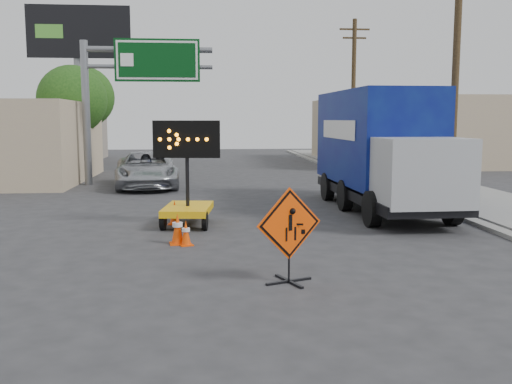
{
  "coord_description": "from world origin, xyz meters",
  "views": [
    {
      "loc": [
        -0.96,
        -9.9,
        3.16
      ],
      "look_at": [
        0.29,
        3.72,
        1.4
      ],
      "focal_mm": 40.0,
      "sensor_mm": 36.0,
      "label": 1
    }
  ],
  "objects": [
    {
      "name": "ground",
      "position": [
        0.0,
        0.0,
        0.0
      ],
      "size": [
        100.0,
        100.0,
        0.0
      ],
      "primitive_type": "plane",
      "color": "#2D2D30",
      "rests_on": "ground"
    },
    {
      "name": "pickup_truck",
      "position": [
        -3.63,
        16.77,
        0.82
      ],
      "size": [
        3.38,
        6.18,
        1.64
      ],
      "primitive_type": "imported",
      "rotation": [
        0.0,
        0.0,
        0.11
      ],
      "color": "#AFB1B6",
      "rests_on": "ground"
    },
    {
      "name": "curb_right",
      "position": [
        7.2,
        15.0,
        0.06
      ],
      "size": [
        0.4,
        60.0,
        0.12
      ],
      "primitive_type": "cube",
      "color": "gray",
      "rests_on": "ground"
    },
    {
      "name": "storefront_left_far",
      "position": [
        -15.0,
        34.0,
        2.2
      ],
      "size": [
        12.0,
        10.0,
        4.4
      ],
      "primitive_type": "cube",
      "color": "gray",
      "rests_on": "ground"
    },
    {
      "name": "cone_a",
      "position": [
        -1.43,
        4.22,
        0.31
      ],
      "size": [
        0.4,
        0.4,
        0.63
      ],
      "rotation": [
        0.0,
        0.0,
        0.32
      ],
      "color": "#FC4705",
      "rests_on": "ground"
    },
    {
      "name": "tree_left_far",
      "position": [
        -9.0,
        30.0,
        4.6
      ],
      "size": [
        4.1,
        4.1,
        6.66
      ],
      "color": "#4A3A1F",
      "rests_on": "ground"
    },
    {
      "name": "cone_c",
      "position": [
        -1.85,
        7.14,
        0.37
      ],
      "size": [
        0.42,
        0.42,
        0.73
      ],
      "rotation": [
        0.0,
        0.0,
        -0.14
      ],
      "color": "#FC4705",
      "rests_on": "ground"
    },
    {
      "name": "utility_pole_near",
      "position": [
        8.0,
        10.0,
        4.68
      ],
      "size": [
        1.8,
        0.26,
        9.0
      ],
      "color": "#4A3A1F",
      "rests_on": "ground"
    },
    {
      "name": "utility_pole_far",
      "position": [
        8.0,
        24.0,
        4.68
      ],
      "size": [
        1.8,
        0.26,
        9.0
      ],
      "color": "#4A3A1F",
      "rests_on": "ground"
    },
    {
      "name": "construction_sign",
      "position": [
        0.66,
        0.75,
        0.98
      ],
      "size": [
        1.31,
        0.95,
        1.86
      ],
      "rotation": [
        0.0,
        0.0,
        0.38
      ],
      "color": "black",
      "rests_on": "ground"
    },
    {
      "name": "sidewalk_right",
      "position": [
        9.5,
        15.0,
        0.07
      ],
      "size": [
        4.0,
        60.0,
        0.15
      ],
      "primitive_type": "cube",
      "color": "gray",
      "rests_on": "ground"
    },
    {
      "name": "arrow_board",
      "position": [
        -1.45,
        6.94,
        0.69
      ],
      "size": [
        1.96,
        2.32,
        3.11
      ],
      "rotation": [
        0.0,
        0.0,
        -0.12
      ],
      "color": "#F1B30D",
      "rests_on": "ground"
    },
    {
      "name": "box_truck",
      "position": [
        5.11,
        9.19,
        1.87
      ],
      "size": [
        2.91,
        8.71,
        4.12
      ],
      "rotation": [
        0.0,
        0.0,
        0.02
      ],
      "color": "black",
      "rests_on": "ground"
    },
    {
      "name": "highway_gantry",
      "position": [
        -4.43,
        17.96,
        5.07
      ],
      "size": [
        6.18,
        0.38,
        6.9
      ],
      "color": "slate",
      "rests_on": "ground"
    },
    {
      "name": "billboard",
      "position": [
        -8.35,
        25.87,
        7.35
      ],
      "size": [
        6.1,
        0.54,
        9.85
      ],
      "color": "slate",
      "rests_on": "ground"
    },
    {
      "name": "building_right_far",
      "position": [
        13.0,
        30.0,
        2.3
      ],
      "size": [
        10.0,
        14.0,
        4.6
      ],
      "primitive_type": "cube",
      "color": "tan",
      "rests_on": "ground"
    },
    {
      "name": "tree_left_near",
      "position": [
        -8.0,
        22.0,
        4.16
      ],
      "size": [
        3.71,
        3.71,
        6.03
      ],
      "color": "#4A3A1F",
      "rests_on": "ground"
    },
    {
      "name": "cone_b",
      "position": [
        -1.64,
        4.38,
        0.4
      ],
      "size": [
        0.46,
        0.46,
        0.79
      ],
      "rotation": [
        0.0,
        0.0,
        0.14
      ],
      "color": "#FC4705",
      "rests_on": "ground"
    }
  ]
}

